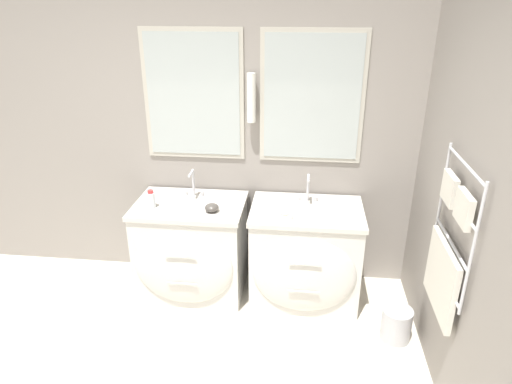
# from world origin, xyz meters

# --- Properties ---
(wall_back) EXTENTS (5.09, 0.15, 2.60)m
(wall_back) POSITION_xyz_m (0.02, 2.07, 1.31)
(wall_back) COLOR gray
(wall_back) RESTS_ON ground_plane
(wall_right) EXTENTS (0.13, 4.06, 2.60)m
(wall_right) POSITION_xyz_m (1.77, 0.92, 1.29)
(wall_right) COLOR gray
(wall_right) RESTS_ON ground_plane
(vanity_left) EXTENTS (0.90, 0.69, 0.82)m
(vanity_left) POSITION_xyz_m (-0.09, 1.67, 0.42)
(vanity_left) COLOR silver
(vanity_left) RESTS_ON ground_plane
(vanity_right) EXTENTS (0.90, 0.69, 0.82)m
(vanity_right) POSITION_xyz_m (0.86, 1.67, 0.42)
(vanity_right) COLOR silver
(vanity_right) RESTS_ON ground_plane
(faucet_left) EXTENTS (0.17, 0.14, 0.23)m
(faucet_left) POSITION_xyz_m (-0.09, 1.85, 0.94)
(faucet_left) COLOR silver
(faucet_left) RESTS_ON vanity_left
(faucet_right) EXTENTS (0.17, 0.14, 0.23)m
(faucet_right) POSITION_xyz_m (0.86, 1.85, 0.94)
(faucet_right) COLOR silver
(faucet_right) RESTS_ON vanity_right
(toiletry_bottle) EXTENTS (0.07, 0.07, 0.15)m
(toiletry_bottle) POSITION_xyz_m (-0.37, 1.60, 0.89)
(toiletry_bottle) COLOR silver
(toiletry_bottle) RESTS_ON vanity_left
(amenity_bowl) EXTENTS (0.11, 0.11, 0.07)m
(amenity_bowl) POSITION_xyz_m (0.12, 1.58, 0.85)
(amenity_bowl) COLOR #4C4742
(amenity_bowl) RESTS_ON vanity_left
(soap_dish) EXTENTS (0.12, 0.08, 0.04)m
(soap_dish) POSITION_xyz_m (0.69, 1.54, 0.84)
(soap_dish) COLOR white
(soap_dish) RESTS_ON vanity_right
(waste_bin) EXTENTS (0.22, 0.22, 0.26)m
(waste_bin) POSITION_xyz_m (1.56, 1.24, 0.13)
(waste_bin) COLOR #B7B7BC
(waste_bin) RESTS_ON ground_plane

